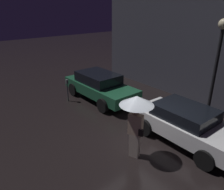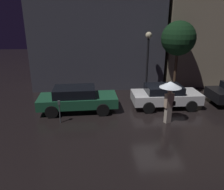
# 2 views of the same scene
# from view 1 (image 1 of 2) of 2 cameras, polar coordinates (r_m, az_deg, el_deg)

# --- Properties ---
(ground_plane) EXTENTS (60.00, 60.00, 0.00)m
(ground_plane) POSITION_cam_1_polar(r_m,az_deg,el_deg) (8.19, 7.64, -12.95)
(ground_plane) COLOR black
(building_facade_left) EXTENTS (9.65, 3.00, 9.63)m
(building_facade_left) POSITION_cam_1_polar(r_m,az_deg,el_deg) (13.72, 19.24, 21.70)
(building_facade_left) COLOR #3D3D47
(building_facade_left) RESTS_ON ground
(parked_car_green) EXTENTS (4.46, 1.96, 1.41)m
(parked_car_green) POSITION_cam_1_polar(r_m,az_deg,el_deg) (11.63, -3.22, 2.49)
(parked_car_green) COLOR #1E5638
(parked_car_green) RESTS_ON ground
(parked_car_white) EXTENTS (4.02, 1.93, 1.35)m
(parked_car_white) POSITION_cam_1_polar(r_m,az_deg,el_deg) (8.45, 18.84, -7.07)
(parked_car_white) COLOR silver
(parked_car_white) RESTS_ON ground
(pedestrian_with_umbrella) EXTENTS (1.08, 1.08, 2.19)m
(pedestrian_with_umbrella) POSITION_cam_1_polar(r_m,az_deg,el_deg) (6.79, 6.38, -3.98)
(pedestrian_with_umbrella) COLOR beige
(pedestrian_with_umbrella) RESTS_ON ground
(parking_meter) EXTENTS (0.12, 0.10, 1.19)m
(parking_meter) POSITION_cam_1_polar(r_m,az_deg,el_deg) (11.55, -11.59, 1.83)
(parking_meter) COLOR #4C5154
(parking_meter) RESTS_ON ground
(street_lamp_near) EXTENTS (0.42, 0.42, 4.25)m
(street_lamp_near) POSITION_cam_1_polar(r_m,az_deg,el_deg) (10.16, 26.14, 10.35)
(street_lamp_near) COLOR black
(street_lamp_near) RESTS_ON ground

